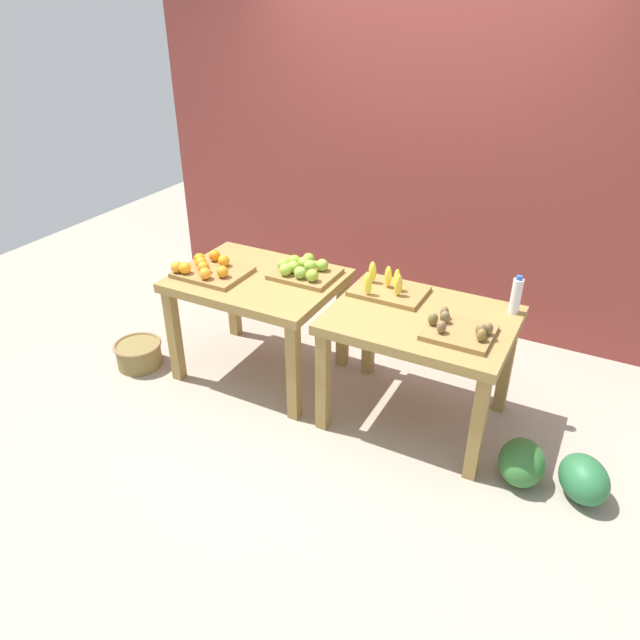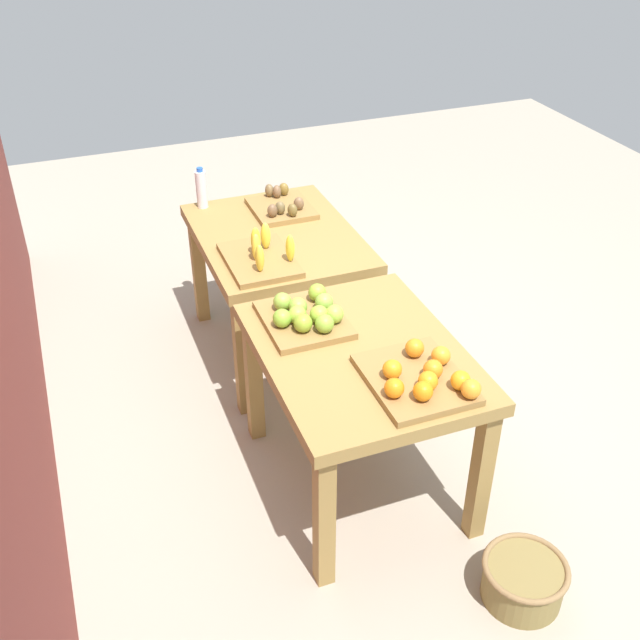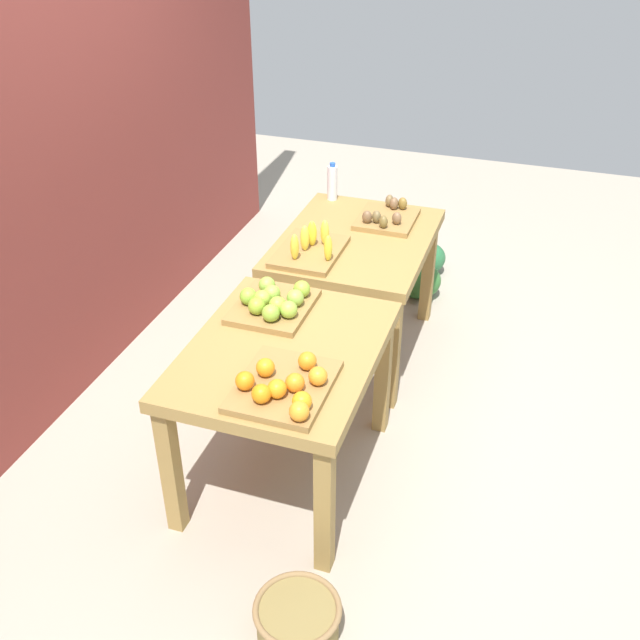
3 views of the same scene
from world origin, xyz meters
name	(u,v)px [view 2 (image 2 of 3)]	position (x,y,z in m)	size (l,w,h in m)	color
ground_plane	(314,406)	(0.00, 0.00, 0.00)	(8.00, 8.00, 0.00)	#9F9483
display_table_left	(361,371)	(-0.56, 0.00, 0.63)	(1.04, 0.80, 0.73)	olive
display_table_right	(277,251)	(0.56, 0.00, 0.63)	(1.04, 0.80, 0.73)	olive
orange_bin	(421,377)	(-0.85, -0.12, 0.77)	(0.46, 0.36, 0.11)	olive
apple_bin	(306,315)	(-0.30, 0.15, 0.78)	(0.40, 0.34, 0.11)	olive
banana_crate	(261,256)	(0.28, 0.17, 0.77)	(0.44, 0.32, 0.17)	olive
kiwi_bin	(282,206)	(0.80, -0.11, 0.76)	(0.36, 0.32, 0.10)	olive
water_bottle	(201,189)	(1.01, 0.28, 0.84)	(0.06, 0.06, 0.23)	silver
watermelon_pile	(272,255)	(1.42, -0.23, 0.12)	(0.65, 0.39, 0.25)	#296A3C
wicker_basket	(523,580)	(-1.37, -0.35, 0.10)	(0.33, 0.33, 0.18)	olive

